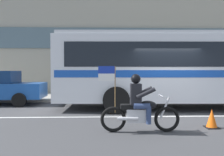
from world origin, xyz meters
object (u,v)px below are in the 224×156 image
at_px(transit_bus, 206,65).
at_px(traffic_cone, 212,119).
at_px(motorcycle_with_rider, 139,107).
at_px(fire_hydrant, 114,91).

relative_size(transit_bus, traffic_cone, 23.77).
distance_m(motorcycle_with_rider, traffic_cone, 2.23).
bearing_deg(motorcycle_with_rider, traffic_cone, 9.30).
relative_size(motorcycle_with_rider, traffic_cone, 3.99).
height_order(motorcycle_with_rider, fire_hydrant, motorcycle_with_rider).
bearing_deg(transit_bus, fire_hydrant, 147.69).
distance_m(motorcycle_with_rider, fire_hydrant, 6.33).
bearing_deg(fire_hydrant, motorcycle_with_rider, -86.25).
xyz_separation_m(motorcycle_with_rider, traffic_cone, (2.16, 0.35, -0.41)).
bearing_deg(motorcycle_with_rider, transit_bus, 47.00).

